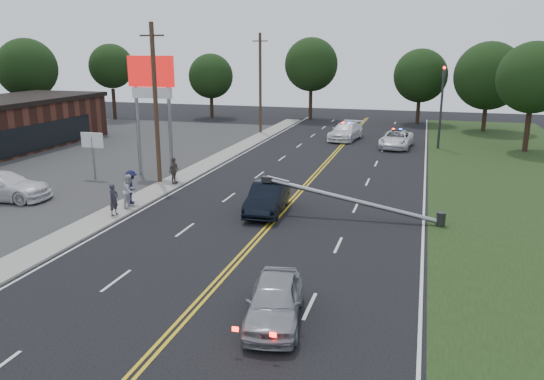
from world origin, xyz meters
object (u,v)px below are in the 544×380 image
(waiting_sedan, at_px, (274,301))
(bystander_c, at_px, (131,187))
(emergency_a, at_px, (396,139))
(traffic_signal, at_px, (442,100))
(parked_car, at_px, (2,186))
(bystander_d, at_px, (174,171))
(utility_pole_far, at_px, (260,83))
(bystander_a, at_px, (114,200))
(pylon_sign, at_px, (152,87))
(utility_pole_mid, at_px, (156,104))
(fallen_streetlight, at_px, (361,202))
(bystander_b, at_px, (130,191))
(small_sign, at_px, (92,144))
(emergency_b, at_px, (346,131))
(crashed_sedan, at_px, (268,198))

(waiting_sedan, height_order, bystander_c, bystander_c)
(emergency_a, bearing_deg, traffic_signal, 13.51)
(parked_car, distance_m, bystander_d, 9.82)
(utility_pole_far, relative_size, bystander_a, 6.07)
(emergency_a, relative_size, bystander_d, 3.15)
(parked_car, relative_size, emergency_a, 1.04)
(waiting_sedan, xyz_separation_m, bystander_a, (-10.86, 8.16, 0.23))
(waiting_sedan, height_order, bystander_d, bystander_d)
(pylon_sign, xyz_separation_m, bystander_a, (2.47, -9.15, -5.05))
(traffic_signal, xyz_separation_m, utility_pole_mid, (-17.50, -18.00, 0.88))
(fallen_streetlight, distance_m, bystander_d, 12.79)
(pylon_sign, xyz_separation_m, bystander_b, (2.50, -7.65, -4.97))
(utility_pole_mid, bearing_deg, small_sign, 180.00)
(small_sign, distance_m, fallen_streetlight, 18.68)
(fallen_streetlight, xyz_separation_m, bystander_a, (-12.22, -3.15, 0.02))
(fallen_streetlight, xyz_separation_m, emergency_a, (0.55, 21.49, -0.18))
(pylon_sign, distance_m, utility_pole_far, 20.06)
(waiting_sedan, bearing_deg, bystander_b, 128.68)
(small_sign, distance_m, bystander_b, 8.34)
(utility_pole_far, distance_m, emergency_b, 10.12)
(traffic_signal, xyz_separation_m, emergency_b, (-8.46, 2.43, -3.39))
(fallen_streetlight, height_order, utility_pole_far, utility_pole_far)
(utility_pole_mid, bearing_deg, emergency_b, 66.12)
(utility_pole_mid, relative_size, bystander_d, 5.89)
(traffic_signal, relative_size, utility_pole_far, 0.70)
(utility_pole_mid, height_order, emergency_a, utility_pole_mid)
(utility_pole_mid, distance_m, crashed_sedan, 10.38)
(bystander_d, bearing_deg, utility_pole_far, 9.13)
(utility_pole_far, distance_m, bystander_c, 27.31)
(small_sign, distance_m, utility_pole_far, 22.68)
(pylon_sign, height_order, bystander_d, pylon_sign)
(crashed_sedan, bearing_deg, bystander_c, -177.60)
(small_sign, bearing_deg, crashed_sedan, -17.23)
(fallen_streetlight, height_order, emergency_a, fallen_streetlight)
(waiting_sedan, distance_m, parked_car, 21.06)
(utility_pole_far, xyz_separation_m, emergency_a, (13.94, -4.51, -4.34))
(fallen_streetlight, bearing_deg, parked_car, -174.45)
(emergency_a, bearing_deg, crashed_sedan, -98.62)
(bystander_c, bearing_deg, parked_car, 73.86)
(emergency_a, height_order, emergency_b, emergency_b)
(crashed_sedan, height_order, bystander_d, bystander_d)
(small_sign, height_order, emergency_b, small_sign)
(bystander_c, bearing_deg, bystander_d, -26.05)
(fallen_streetlight, bearing_deg, traffic_signal, 79.41)
(traffic_signal, height_order, bystander_d, traffic_signal)
(parked_car, relative_size, bystander_c, 2.95)
(emergency_a, bearing_deg, pylon_sign, -129.01)
(bystander_a, height_order, bystander_c, bystander_c)
(small_sign, bearing_deg, bystander_b, -43.29)
(utility_pole_far, xyz_separation_m, crashed_sedan, (8.50, -26.12, -4.30))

